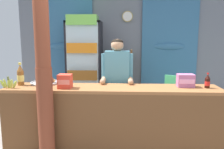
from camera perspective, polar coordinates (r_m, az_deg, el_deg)
The scene contains 14 objects.
ground_plane at distance 4.00m, azimuth 2.18°, elevation -13.95°, with size 7.27×7.27×0.00m, color gray.
back_wall_curtained at distance 5.41m, azimuth 2.27°, elevation 6.28°, with size 4.78×0.22×2.54m.
stall_counter at distance 3.11m, azimuth -0.04°, elevation -9.90°, with size 2.90×0.52×0.91m.
timber_post at distance 2.86m, azimuth -16.59°, elevation 0.67°, with size 0.22×0.20×2.43m.
drink_fridge at distance 4.94m, azimuth -6.82°, elevation 3.67°, with size 0.73×0.64×2.02m.
bottle_shelf_rack at distance 5.14m, azimuth 2.30°, elevation -0.82°, with size 0.48×0.28×1.31m.
plastic_lawn_chair at distance 4.66m, azimuth 15.88°, elevation -4.55°, with size 0.61×0.61×0.86m.
shopkeeper at distance 3.53m, azimuth 1.27°, elevation -0.71°, with size 0.48×0.42×1.55m.
soda_bottle_iced_tea at distance 3.47m, azimuth -21.77°, elevation -0.26°, with size 0.09×0.09×0.32m.
soda_bottle_cola at distance 3.29m, azimuth 22.61°, elevation -1.64°, with size 0.07×0.07×0.20m.
snack_box_wafer at distance 3.27m, azimuth 17.79°, elevation -1.43°, with size 0.22×0.16×0.17m.
snack_box_crackers at distance 3.10m, azimuth -11.59°, elevation -1.64°, with size 0.18×0.16×0.18m.
pastry_tray at distance 3.48m, azimuth -16.28°, elevation -1.83°, with size 0.41×0.41×0.07m.
banana_bunch at distance 3.34m, azimuth -24.28°, elevation -2.08°, with size 0.26×0.06×0.16m.
Camera 1 is at (0.04, -2.56, 1.57)m, focal length 36.83 mm.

